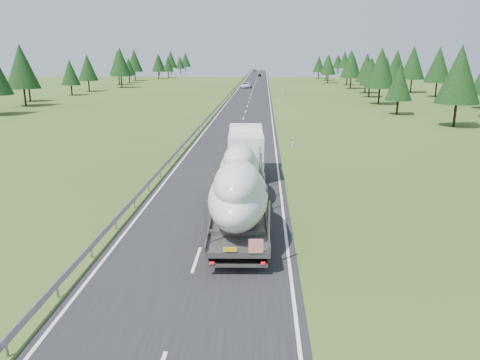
{
  "coord_description": "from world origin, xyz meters",
  "views": [
    {
      "loc": [
        3.25,
        -21.31,
        9.87
      ],
      "look_at": [
        1.81,
        7.14,
        2.24
      ],
      "focal_mm": 35.0,
      "sensor_mm": 36.0,
      "label": 1
    }
  ],
  "objects_px": {
    "highway_sign": "(282,94)",
    "distant_car_blue": "(254,70)",
    "boat_truck": "(241,174)",
    "distant_car_dark": "(259,75)",
    "distant_van": "(246,85)"
  },
  "relations": [
    {
      "from": "boat_truck",
      "to": "distant_car_blue",
      "type": "distance_m",
      "value": 272.24
    },
    {
      "from": "boat_truck",
      "to": "distant_car_dark",
      "type": "distance_m",
      "value": 199.65
    },
    {
      "from": "highway_sign",
      "to": "distant_car_dark",
      "type": "xyz_separation_m",
      "value": [
        -6.19,
        127.55,
        -1.14
      ]
    },
    {
      "from": "distant_van",
      "to": "distant_car_blue",
      "type": "distance_m",
      "value": 154.25
    },
    {
      "from": "boat_truck",
      "to": "distant_car_dark",
      "type": "height_order",
      "value": "boat_truck"
    },
    {
      "from": "highway_sign",
      "to": "distant_car_dark",
      "type": "distance_m",
      "value": 127.7
    },
    {
      "from": "boat_truck",
      "to": "distant_van",
      "type": "xyz_separation_m",
      "value": [
        -4.04,
        117.95,
        -1.6
      ]
    },
    {
      "from": "distant_van",
      "to": "distant_car_dark",
      "type": "xyz_separation_m",
      "value": [
        3.24,
        81.69,
        -0.19
      ]
    },
    {
      "from": "highway_sign",
      "to": "boat_truck",
      "type": "bearing_deg",
      "value": -94.27
    },
    {
      "from": "highway_sign",
      "to": "distant_car_blue",
      "type": "relative_size",
      "value": 0.63
    },
    {
      "from": "boat_truck",
      "to": "distant_car_blue",
      "type": "bearing_deg",
      "value": 90.99
    },
    {
      "from": "highway_sign",
      "to": "distant_car_blue",
      "type": "xyz_separation_m",
      "value": [
        -10.07,
        200.1,
        -1.13
      ]
    },
    {
      "from": "distant_van",
      "to": "distant_car_blue",
      "type": "bearing_deg",
      "value": 95.23
    },
    {
      "from": "highway_sign",
      "to": "distant_car_dark",
      "type": "bearing_deg",
      "value": 92.78
    },
    {
      "from": "distant_car_dark",
      "to": "distant_car_blue",
      "type": "xyz_separation_m",
      "value": [
        -3.88,
        72.55,
        0.01
      ]
    }
  ]
}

